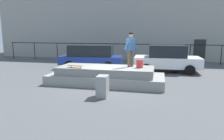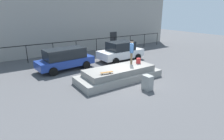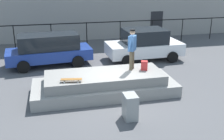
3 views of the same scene
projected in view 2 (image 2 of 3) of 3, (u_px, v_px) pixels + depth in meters
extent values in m
plane|color=#4C4C4F|center=(125.00, 80.00, 12.90)|extent=(60.00, 60.00, 0.00)
cube|color=gray|center=(119.00, 76.00, 12.79)|extent=(5.97, 2.31, 0.49)
cube|color=gray|center=(119.00, 70.00, 12.65)|extent=(4.90, 1.89, 0.41)
cylinder|color=brown|center=(131.00, 58.00, 13.42)|extent=(0.14, 0.14, 0.84)
cylinder|color=brown|center=(131.00, 59.00, 13.21)|extent=(0.14, 0.14, 0.84)
cube|color=#33598C|center=(132.00, 48.00, 13.08)|extent=(0.44, 0.48, 0.63)
cylinder|color=#33598C|center=(131.00, 47.00, 13.33)|extent=(0.31, 0.38, 0.57)
cylinder|color=#33598C|center=(132.00, 49.00, 12.83)|extent=(0.31, 0.38, 0.57)
sphere|color=tan|center=(132.00, 42.00, 12.94)|extent=(0.22, 0.22, 0.22)
cylinder|color=black|center=(132.00, 40.00, 12.91)|extent=(0.29, 0.29, 0.05)
cube|color=brown|center=(107.00, 72.00, 11.29)|extent=(0.83, 0.33, 0.02)
cylinder|color=silver|center=(102.00, 74.00, 11.30)|extent=(0.06, 0.04, 0.06)
cylinder|color=silver|center=(103.00, 75.00, 11.13)|extent=(0.06, 0.04, 0.06)
cylinder|color=silver|center=(110.00, 72.00, 11.50)|extent=(0.06, 0.04, 0.06)
cylinder|color=silver|center=(111.00, 73.00, 11.33)|extent=(0.06, 0.04, 0.06)
cube|color=red|center=(138.00, 61.00, 13.48)|extent=(0.33, 0.28, 0.40)
cube|color=navy|center=(66.00, 62.00, 14.93)|extent=(4.68, 2.12, 0.60)
cube|color=black|center=(65.00, 53.00, 14.71)|extent=(3.30, 1.79, 0.81)
cylinder|color=black|center=(45.00, 66.00, 14.83)|extent=(0.66, 0.28, 0.64)
cylinder|color=black|center=(53.00, 72.00, 13.54)|extent=(0.66, 0.28, 0.64)
cylinder|color=black|center=(76.00, 61.00, 16.51)|extent=(0.66, 0.28, 0.64)
cylinder|color=black|center=(86.00, 65.00, 15.22)|extent=(0.66, 0.28, 0.64)
cube|color=white|center=(121.00, 53.00, 17.67)|extent=(4.40, 2.14, 0.69)
cube|color=black|center=(121.00, 46.00, 17.44)|extent=(2.45, 1.83, 0.79)
cylinder|color=black|center=(103.00, 57.00, 17.81)|extent=(0.65, 0.24, 0.64)
cylinder|color=black|center=(116.00, 61.00, 16.25)|extent=(0.65, 0.24, 0.64)
cylinder|color=black|center=(125.00, 53.00, 19.30)|extent=(0.65, 0.24, 0.64)
cylinder|color=black|center=(138.00, 57.00, 17.75)|extent=(0.65, 0.24, 0.64)
cube|color=gray|center=(147.00, 83.00, 11.14)|extent=(0.45, 0.60, 0.91)
cylinder|color=black|center=(27.00, 54.00, 16.70)|extent=(0.06, 0.06, 1.64)
cylinder|color=black|center=(53.00, 51.00, 17.96)|extent=(0.06, 0.06, 1.64)
cylinder|color=black|center=(76.00, 48.00, 19.23)|extent=(0.06, 0.06, 1.64)
cylinder|color=black|center=(97.00, 46.00, 20.50)|extent=(0.06, 0.06, 1.64)
cylinder|color=black|center=(114.00, 44.00, 21.77)|extent=(0.06, 0.06, 1.64)
cylinder|color=black|center=(130.00, 42.00, 23.04)|extent=(0.06, 0.06, 1.64)
cylinder|color=black|center=(144.00, 40.00, 24.31)|extent=(0.06, 0.06, 1.64)
cylinder|color=black|center=(157.00, 39.00, 25.57)|extent=(0.06, 0.06, 1.64)
cube|color=black|center=(76.00, 41.00, 18.99)|extent=(24.00, 0.04, 0.06)
cube|color=gray|center=(56.00, 21.00, 23.11)|extent=(29.00, 8.41, 6.64)
cube|color=#262628|center=(113.00, 40.00, 23.56)|extent=(1.00, 0.06, 2.00)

